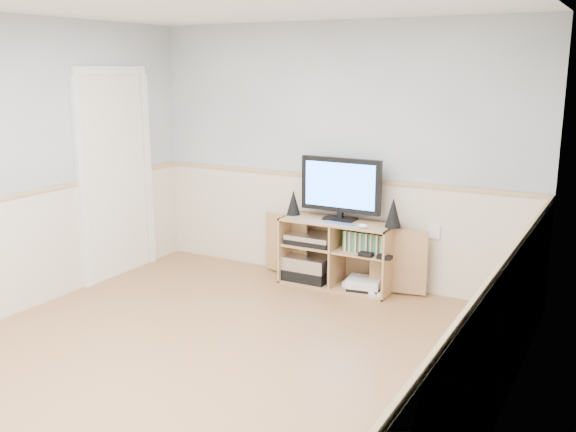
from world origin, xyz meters
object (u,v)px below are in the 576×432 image
Objects in this scene: media_cabinet at (340,252)px; game_consoles at (364,284)px; keyboard at (338,224)px; monitor at (341,187)px.

media_cabinet reaches higher than game_consoles.
keyboard is at bearing -72.23° from media_cabinet.
media_cabinet is at bearing 90.00° from monitor.
keyboard is at bearing -150.20° from game_consoles.
keyboard is (0.06, -0.19, 0.32)m from media_cabinet.
game_consoles is at bearing 33.06° from keyboard.
monitor reaches higher than game_consoles.
media_cabinet is 2.12× the size of monitor.
media_cabinet is at bearing 111.03° from keyboard.
monitor is at bearing 111.29° from keyboard.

